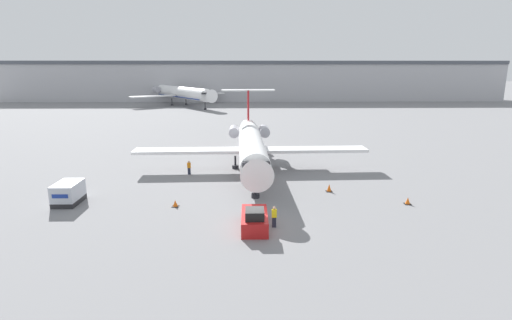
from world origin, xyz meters
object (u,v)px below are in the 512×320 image
traffic_cone_left (175,204)px  airplane_parked_far_left (180,92)px  worker_by_wing (189,167)px  airplane_main (251,145)px  worker_near_tug (274,216)px  traffic_cone_mid (408,201)px  luggage_cart (68,193)px  pushback_tug (255,220)px  traffic_cone_right (329,188)px

traffic_cone_left → airplane_parked_far_left: (-15.23, 95.25, 3.81)m
worker_by_wing → traffic_cone_left: 11.08m
airplane_main → worker_near_tug: (1.69, -17.84, -2.20)m
airplane_main → traffic_cone_left: (-7.00, -12.93, -2.83)m
worker_by_wing → traffic_cone_left: (0.34, -11.06, -0.57)m
airplane_main → traffic_cone_left: 14.97m
airplane_main → traffic_cone_mid: 19.37m
luggage_cart → worker_near_tug: size_ratio=1.88×
airplane_main → traffic_cone_mid: airplane_main is taller
worker_by_wing → traffic_cone_left: worker_by_wing is taller
airplane_main → pushback_tug: (0.13, -17.98, -2.41)m
airplane_main → worker_near_tug: bearing=-84.6°
worker_by_wing → airplane_parked_far_left: size_ratio=0.05×
worker_near_tug → traffic_cone_mid: size_ratio=2.71×
worker_near_tug → airplane_main: bearing=95.4°
pushback_tug → airplane_parked_far_left: 102.82m
pushback_tug → luggage_cart: bearing=160.4°
worker_by_wing → traffic_cone_mid: size_ratio=2.56×
luggage_cart → airplane_parked_far_left: (-5.17, 94.17, 3.10)m
worker_near_tug → airplane_parked_far_left: bearing=103.4°
worker_near_tug → traffic_cone_right: size_ratio=2.23×
worker_by_wing → traffic_cone_right: worker_by_wing is taller
airplane_main → worker_near_tug: 18.05m
luggage_cart → worker_near_tug: bearing=-17.7°
worker_by_wing → traffic_cone_mid: 24.27m
luggage_cart → traffic_cone_left: size_ratio=5.19×
airplane_parked_far_left → worker_near_tug: bearing=-76.6°
airplane_main → luggage_cart: size_ratio=8.69×
traffic_cone_right → airplane_parked_far_left: 95.95m
luggage_cart → traffic_cone_right: bearing=7.2°
pushback_tug → worker_near_tug: bearing=5.1°
worker_near_tug → traffic_cone_mid: (12.70, 5.18, -0.61)m
worker_near_tug → traffic_cone_right: 11.03m
traffic_cone_left → worker_by_wing: bearing=91.8°
pushback_tug → traffic_cone_mid: pushback_tug is taller
airplane_main → worker_by_wing: 7.91m
luggage_cart → worker_near_tug: luggage_cart is taller
pushback_tug → worker_near_tug: (1.55, 0.14, 0.21)m
traffic_cone_left → pushback_tug: bearing=-35.3°
worker_near_tug → traffic_cone_left: bearing=150.5°
luggage_cart → traffic_cone_right: size_ratio=4.20×
worker_by_wing → airplane_parked_far_left: airplane_parked_far_left is taller
worker_near_tug → traffic_cone_mid: bearing=22.2°
luggage_cart → traffic_cone_left: 10.14m
worker_by_wing → traffic_cone_left: size_ratio=2.61×
worker_by_wing → traffic_cone_right: size_ratio=2.11×
luggage_cart → worker_near_tug: 19.68m
airplane_main → pushback_tug: airplane_main is taller
airplane_main → airplane_parked_far_left: airplane_parked_far_left is taller
worker_by_wing → airplane_parked_far_left: 85.55m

